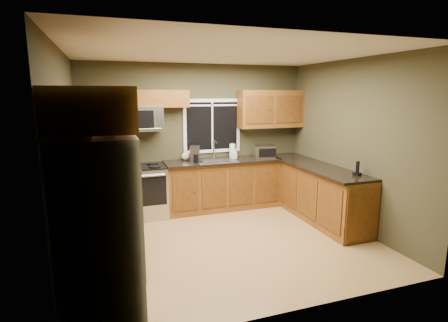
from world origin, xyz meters
TOP-DOWN VIEW (x-y plane):
  - floor at (0.00, 0.00)m, footprint 4.20×4.20m
  - ceiling at (0.00, 0.00)m, footprint 4.20×4.20m
  - back_wall at (0.00, 1.80)m, footprint 4.20×0.00m
  - front_wall at (0.00, -1.80)m, footprint 4.20×0.00m
  - left_wall at (-2.10, 0.00)m, footprint 0.00×3.60m
  - right_wall at (2.10, 0.00)m, footprint 0.00×3.60m
  - window at (0.30, 1.78)m, footprint 1.12×0.03m
  - base_cabinets_left at (-1.80, 0.48)m, footprint 0.60×2.65m
  - countertop_left at (-1.78, 0.48)m, footprint 0.65×2.65m
  - base_cabinets_back at (0.42, 1.50)m, footprint 2.17×0.60m
  - countertop_back at (0.42, 1.48)m, footprint 2.17×0.65m
  - base_cabinets_peninsula at (1.80, 0.54)m, footprint 0.60×2.52m
  - countertop_peninsula at (1.78, 0.55)m, footprint 0.65×2.50m
  - upper_cabinets_left at (-1.94, 0.48)m, footprint 0.33×2.65m
  - upper_cabinets_back_left at (-0.85, 1.64)m, footprint 1.30×0.33m
  - upper_cabinets_back_right at (1.45, 1.64)m, footprint 1.30×0.33m
  - upper_cabinet_over_fridge at (-1.74, -1.30)m, footprint 0.72×0.90m
  - refrigerator at (-1.74, -1.30)m, footprint 0.74×0.90m
  - range at (-1.05, 1.47)m, footprint 0.76×0.69m
  - microwave at (-1.05, 1.61)m, footprint 0.76×0.41m
  - sink at (0.30, 1.49)m, footprint 0.60×0.42m
  - toaster_oven at (1.23, 1.42)m, footprint 0.43×0.36m
  - coffee_maker at (-0.12, 1.46)m, footprint 0.22×0.27m
  - kettle at (-0.11, 1.61)m, footprint 0.19×0.19m
  - paper_towel_roll at (0.66, 1.64)m, footprint 0.12×0.12m
  - soap_bottle_a at (-0.15, 1.51)m, footprint 0.13×0.13m
  - soap_bottle_b at (0.66, 1.56)m, footprint 0.11×0.12m
  - soap_bottle_c at (-0.25, 1.70)m, footprint 0.15×0.15m
  - cordless_phone at (1.94, -0.36)m, footprint 0.13×0.13m

SIDE VIEW (x-z plane):
  - floor at x=0.00m, z-range 0.00..0.00m
  - base_cabinets_peninsula at x=1.80m, z-range 0.00..0.90m
  - base_cabinets_left at x=-1.80m, z-range 0.00..0.90m
  - base_cabinets_back at x=0.42m, z-range 0.00..0.90m
  - range at x=-1.05m, z-range 0.00..0.94m
  - refrigerator at x=-1.74m, z-range 0.00..1.80m
  - countertop_left at x=-1.78m, z-range 0.90..0.94m
  - countertop_back at x=0.42m, z-range 0.90..0.94m
  - countertop_peninsula at x=1.78m, z-range 0.90..0.94m
  - sink at x=0.30m, z-range 0.77..1.13m
  - cordless_phone at x=1.94m, z-range 0.90..1.11m
  - soap_bottle_c at x=-0.25m, z-range 0.94..1.13m
  - soap_bottle_b at x=0.66m, z-range 0.94..1.14m
  - toaster_oven at x=1.23m, z-range 0.94..1.18m
  - kettle at x=-0.11m, z-range 0.93..1.21m
  - paper_towel_roll at x=0.66m, z-range 0.93..1.22m
  - coffee_maker at x=-0.12m, z-range 0.93..1.22m
  - soap_bottle_a at x=-0.15m, z-range 0.94..1.22m
  - back_wall at x=0.00m, z-range -0.75..3.45m
  - front_wall at x=0.00m, z-range -0.75..3.45m
  - left_wall at x=-2.10m, z-range -0.45..3.15m
  - right_wall at x=2.10m, z-range -0.45..3.15m
  - window at x=0.30m, z-range 1.04..2.06m
  - microwave at x=-1.05m, z-range 1.52..1.94m
  - upper_cabinets_left at x=-1.94m, z-range 1.50..2.22m
  - upper_cabinets_back_right at x=1.45m, z-range 1.50..2.22m
  - upper_cabinet_over_fridge at x=-1.74m, z-range 1.84..2.22m
  - upper_cabinets_back_left at x=-0.85m, z-range 1.92..2.22m
  - ceiling at x=0.00m, z-range 2.70..2.70m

